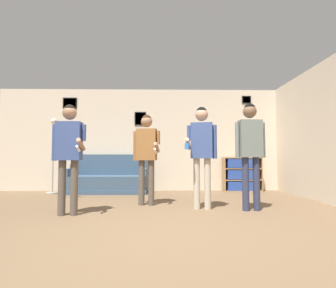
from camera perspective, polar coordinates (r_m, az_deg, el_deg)
The scene contains 12 objects.
ground_plane at distance 2.93m, azimuth -2.21°, elevation -19.80°, with size 20.00×20.00×0.00m, color brown.
wall_back at distance 7.01m, azimuth -1.53°, elevation 1.00°, with size 8.58×0.08×2.70m.
wall_right at distance 5.79m, azimuth 30.96°, elevation 2.31°, with size 0.06×6.55×2.70m.
couch at distance 6.74m, azimuth -12.93°, elevation -7.69°, with size 1.94×0.80×0.95m.
bookshelf at distance 7.08m, azimuth 15.84°, elevation -6.38°, with size 0.98×0.30×0.87m.
floor_lamp at distance 6.96m, azimuth -23.72°, elevation -1.41°, with size 0.28×0.28×1.84m.
person_player_foreground_left at distance 4.20m, azimuth -20.78°, elevation -0.57°, with size 0.50×0.44×1.66m.
person_player_foreground_center at distance 4.79m, azimuth -4.70°, elevation -1.17°, with size 0.49×0.50×1.65m.
person_watcher_holding_cup at distance 4.44m, azimuth 7.36°, elevation -0.32°, with size 0.55×0.40×1.72m.
person_spectator_near_bookshelf at distance 4.49m, azimuth 17.48°, elevation 0.08°, with size 0.50×0.22×1.75m.
bottle_on_floor at distance 6.14m, azimuth -19.47°, elevation -9.91°, with size 0.08×0.08×0.27m.
drinking_cup at distance 7.11m, azimuth 16.76°, elevation -2.38°, with size 0.08×0.08×0.11m.
Camera 1 is at (0.05, -2.81, 0.84)m, focal length 28.00 mm.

